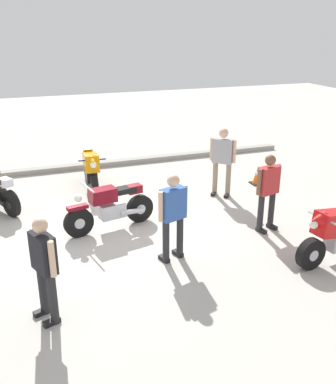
{
  "coord_description": "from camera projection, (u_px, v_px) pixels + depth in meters",
  "views": [
    {
      "loc": [
        -1.78,
        -8.57,
        4.22
      ],
      "look_at": [
        1.29,
        -0.09,
        0.75
      ],
      "focal_mm": 40.98,
      "sensor_mm": 36.0,
      "label": 1
    }
  ],
  "objects": [
    {
      "name": "person_in_blue_shirt",
      "position": [
        173.0,
        212.0,
        8.05
      ],
      "size": [
        0.65,
        0.43,
        1.71
      ],
      "rotation": [
        0.0,
        0.0,
        1.89
      ],
      "color": "#262628",
      "rests_on": "ground"
    },
    {
      "name": "motorcycle_orange_sportbike",
      "position": [
        91.0,
        169.0,
        11.74
      ],
      "size": [
        0.7,
        1.96,
        1.14
      ],
      "rotation": [
        0.0,
        0.0,
        4.64
      ],
      "color": "black",
      "rests_on": "ground"
    },
    {
      "name": "person_in_red_shirt",
      "position": [
        268.0,
        188.0,
        9.27
      ],
      "size": [
        0.65,
        0.41,
        1.7
      ],
      "rotation": [
        0.0,
        0.0,
        4.98
      ],
      "color": "#262628",
      "rests_on": "ground"
    },
    {
      "name": "curb_edge",
      "position": [
        78.0,
        166.0,
        13.61
      ],
      "size": [
        14.0,
        0.3,
        0.15
      ],
      "primitive_type": "cube",
      "color": "#9C978F",
      "rests_on": "ground"
    },
    {
      "name": "motorcycle_maroon_cruiser",
      "position": [
        111.0,
        207.0,
        9.47
      ],
      "size": [
        2.07,
        0.72,
        1.09
      ],
      "rotation": [
        0.0,
        0.0,
        3.35
      ],
      "color": "black",
      "rests_on": "ground"
    },
    {
      "name": "person_in_black_shirt",
      "position": [
        44.0,
        263.0,
        6.39
      ],
      "size": [
        0.44,
        0.64,
        1.67
      ],
      "rotation": [
        0.0,
        0.0,
        3.51
      ],
      "color": "#262628",
      "rests_on": "ground"
    },
    {
      "name": "ground_plane",
      "position": [
        111.0,
        230.0,
        9.6
      ],
      "size": [
        40.0,
        40.0,
        0.0
      ],
      "primitive_type": "plane",
      "color": "#B7B2A8"
    },
    {
      "name": "traffic_cone",
      "position": [
        258.0,
        175.0,
        12.26
      ],
      "size": [
        0.36,
        0.36,
        0.53
      ],
      "color": "black",
      "rests_on": "ground"
    },
    {
      "name": "person_in_gray_shirt",
      "position": [
        223.0,
        157.0,
        11.18
      ],
      "size": [
        0.58,
        0.55,
        1.79
      ],
      "rotation": [
        0.0,
        0.0,
        3.98
      ],
      "color": "gray",
      "rests_on": "ground"
    }
  ]
}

